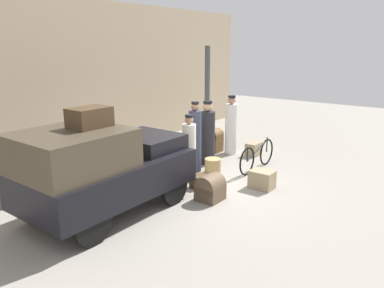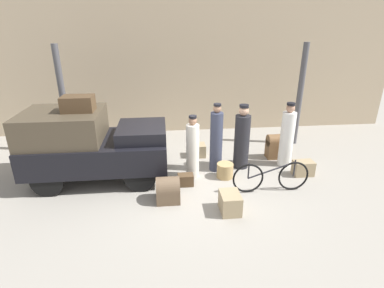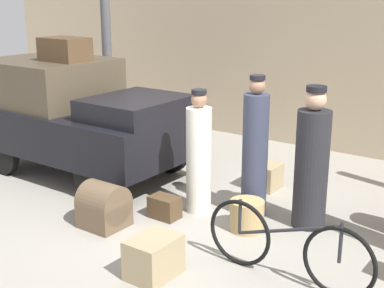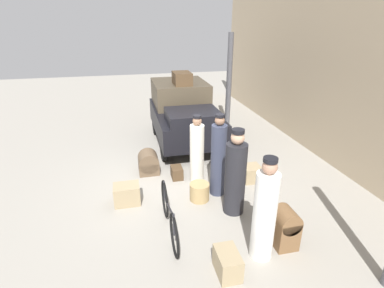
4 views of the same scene
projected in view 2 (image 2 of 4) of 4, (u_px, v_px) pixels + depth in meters
ground_plane at (185, 182)px, 7.53m from camera, size 30.00×30.00×0.00m
station_building_facade at (175, 69)px, 10.46m from camera, size 16.00×0.15×4.50m
canopy_pillar_left at (63, 101)px, 8.75m from camera, size 0.18×0.18×3.21m
canopy_pillar_right at (300, 96)px, 9.45m from camera, size 0.18×0.18×3.21m
truck at (91, 143)px, 7.41m from camera, size 3.38×1.79×1.78m
bicycle at (271, 177)px, 7.00m from camera, size 1.83×0.04×0.78m
wicker_basket at (225, 170)px, 7.71m from camera, size 0.42×0.42×0.38m
conductor_in_dark_uniform at (242, 140)px, 8.07m from camera, size 0.41×0.41×1.77m
porter_carrying_trunk at (216, 140)px, 7.87m from camera, size 0.33×0.33×1.85m
porter_lifting_near_truck at (193, 149)px, 7.55m from camera, size 0.33×0.33×1.64m
porter_standing_middle at (287, 137)px, 8.19m from camera, size 0.37×0.37×1.79m
suitcase_tan_flat at (198, 150)px, 8.98m from camera, size 0.45×0.43×0.37m
suitcase_black_upright at (274, 146)px, 8.79m from camera, size 0.43×0.37×0.73m
suitcase_small_leather at (303, 168)px, 7.84m from camera, size 0.51×0.33×0.39m
trunk_wicker_pale at (230, 203)px, 6.28m from camera, size 0.41×0.54×0.42m
trunk_large_brown at (186, 180)px, 7.35m from camera, size 0.38×0.26×0.29m
trunk_umber_medium at (168, 190)px, 6.67m from camera, size 0.52×0.50×0.57m
trunk_on_truck_roof at (78, 104)px, 7.03m from camera, size 0.72×0.51×0.36m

